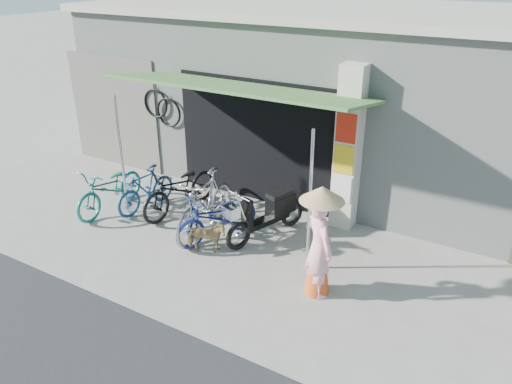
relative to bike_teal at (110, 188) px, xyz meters
The scene contains 13 objects.
ground 3.43m from the bike_teal, 11.43° to the right, with size 80.00×80.00×0.00m, color #9E998E.
bicycle_shop 5.70m from the bike_teal, 53.04° to the left, with size 12.30×5.30×3.66m.
shop_pillar 4.66m from the bike_teal, 22.99° to the left, with size 0.42×0.44×3.00m.
awning 3.31m from the bike_teal, 21.46° to the left, with size 4.60×1.88×2.72m.
neighbour_left 2.68m from the bike_teal, 131.07° to the left, with size 2.60×0.06×2.60m, color #6B665B.
bike_teal is the anchor object (origin of this frame).
bike_blue 0.69m from the bike_teal, 34.17° to the left, with size 0.41×1.45×0.87m, color navy.
bike_black 1.39m from the bike_teal, 27.37° to the left, with size 0.66×1.91×1.00m, color black.
bike_silver 2.15m from the bike_teal, ahead, with size 0.54×1.90×1.14m, color #ACACB1.
bike_navy 2.48m from the bike_teal, ahead, with size 0.58×1.67×0.88m, color navy.
street_dog 2.58m from the bike_teal, ahead, with size 0.31×0.68×0.57m, color tan.
moped 3.26m from the bike_teal, 11.72° to the left, with size 0.78×1.76×1.02m.
nun 4.67m from the bike_teal, ahead, with size 0.68×0.65×1.74m.
Camera 1 is at (3.65, -5.54, 4.54)m, focal length 35.00 mm.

